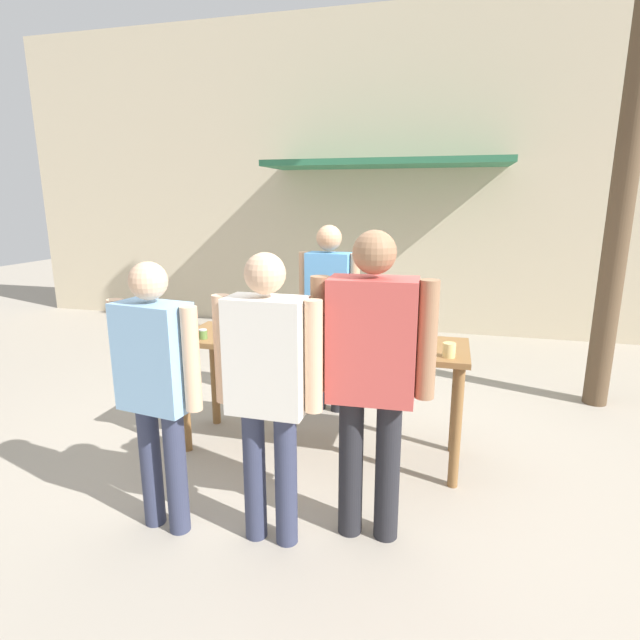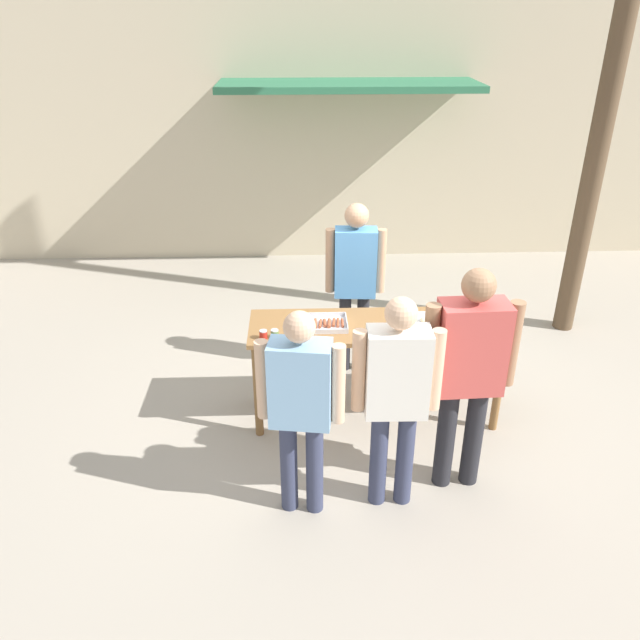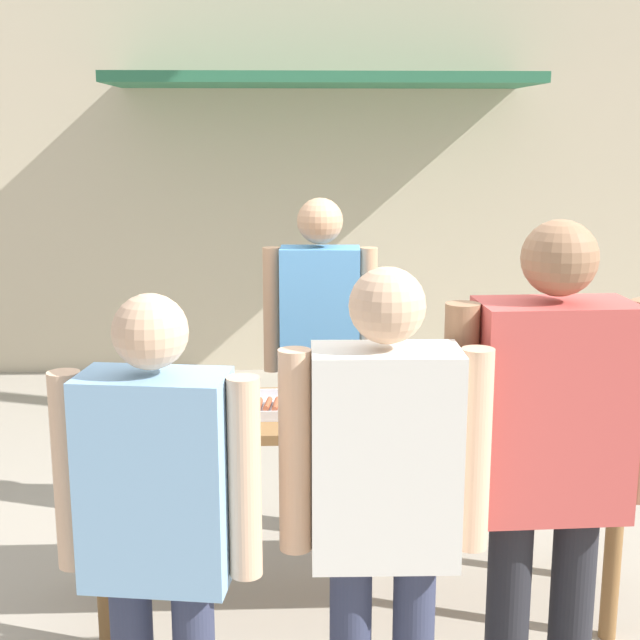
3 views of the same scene
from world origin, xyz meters
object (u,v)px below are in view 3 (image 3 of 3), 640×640
object	(u,v)px
person_customer_holding_hotdog	(158,520)
person_customer_waiting_in_line	(384,497)
food_tray_buns	(441,403)
beer_cup	(599,409)
person_server_behind_table	(320,336)
food_tray_sausages	(239,407)
person_customer_with_cup	(549,452)
condiment_jar_ketchup	(140,418)
condiment_jar_mustard	(116,419)

from	to	relation	value
person_customer_holding_hotdog	person_customer_waiting_in_line	world-z (taller)	person_customer_waiting_in_line
food_tray_buns	person_customer_waiting_in_line	world-z (taller)	person_customer_waiting_in_line
beer_cup	person_customer_holding_hotdog	world-z (taller)	person_customer_holding_hotdog
person_server_behind_table	food_tray_sausages	bearing A→B (deg)	-111.46
person_server_behind_table	person_customer_waiting_in_line	xyz separation A→B (m)	(0.11, -1.88, -0.04)
beer_cup	person_customer_waiting_in_line	distance (m)	1.30
person_customer_with_cup	condiment_jar_ketchup	bearing A→B (deg)	-29.19
food_tray_sausages	condiment_jar_mustard	bearing A→B (deg)	-155.50
food_tray_buns	condiment_jar_ketchup	distance (m)	1.22
person_server_behind_table	person_customer_waiting_in_line	size ratio (longest dim) A/B	1.03
person_customer_with_cup	food_tray_buns	bearing A→B (deg)	-81.08
condiment_jar_ketchup	beer_cup	xyz separation A→B (m)	(1.79, 0.00, 0.01)
person_customer_holding_hotdog	person_customer_waiting_in_line	distance (m)	0.65
beer_cup	person_server_behind_table	xyz separation A→B (m)	(-1.06, 0.99, 0.07)
person_customer_with_cup	food_tray_sausages	bearing A→B (deg)	-44.00
person_server_behind_table	person_customer_with_cup	bearing A→B (deg)	-65.65
food_tray_sausages	person_customer_with_cup	bearing A→B (deg)	-41.70
food_tray_sausages	beer_cup	world-z (taller)	beer_cup
condiment_jar_mustard	condiment_jar_ketchup	world-z (taller)	same
condiment_jar_mustard	condiment_jar_ketchup	size ratio (longest dim) A/B	1.00
food_tray_sausages	person_customer_holding_hotdog	world-z (taller)	person_customer_holding_hotdog
food_tray_sausages	condiment_jar_ketchup	bearing A→B (deg)	-151.33
person_customer_holding_hotdog	person_customer_with_cup	xyz separation A→B (m)	(1.19, 0.24, 0.10)
food_tray_buns	beer_cup	bearing A→B (deg)	-18.75
person_customer_waiting_in_line	condiment_jar_mustard	bearing A→B (deg)	-42.22
condiment_jar_ketchup	person_customer_waiting_in_line	xyz separation A→B (m)	(0.85, -0.89, 0.05)
condiment_jar_mustard	food_tray_buns	bearing A→B (deg)	9.25
condiment_jar_ketchup	person_server_behind_table	size ratio (longest dim) A/B	0.04
food_tray_buns	person_customer_holding_hotdog	bearing A→B (deg)	-131.38
food_tray_sausages	person_server_behind_table	world-z (taller)	person_server_behind_table
food_tray_buns	person_server_behind_table	distance (m)	0.92
condiment_jar_mustard	person_customer_holding_hotdog	world-z (taller)	person_customer_holding_hotdog
person_server_behind_table	condiment_jar_ketchup	bearing A→B (deg)	-123.20
food_tray_sausages	person_customer_waiting_in_line	bearing A→B (deg)	-66.29
person_customer_with_cup	person_server_behind_table	bearing A→B (deg)	-71.28
food_tray_buns	person_customer_with_cup	size ratio (longest dim) A/B	0.22
beer_cup	person_customer_with_cup	distance (m)	0.82
food_tray_sausages	food_tray_buns	distance (m)	0.83
food_tray_sausages	condiment_jar_ketchup	xyz separation A→B (m)	(-0.37, -0.20, 0.02)
food_tray_buns	beer_cup	size ratio (longest dim) A/B	4.00
person_server_behind_table	person_customer_holding_hotdog	distance (m)	2.00
person_server_behind_table	person_customer_holding_hotdog	size ratio (longest dim) A/B	1.07
condiment_jar_mustard	person_customer_with_cup	world-z (taller)	person_customer_with_cup
beer_cup	person_customer_waiting_in_line	world-z (taller)	person_customer_waiting_in_line
beer_cup	person_server_behind_table	bearing A→B (deg)	137.05
condiment_jar_ketchup	person_customer_waiting_in_line	world-z (taller)	person_customer_waiting_in_line
food_tray_buns	beer_cup	world-z (taller)	beer_cup
food_tray_sausages	food_tray_buns	bearing A→B (deg)	0.07
food_tray_buns	condiment_jar_mustard	distance (m)	1.31
person_customer_holding_hotdog	person_customer_waiting_in_line	bearing A→B (deg)	-167.08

